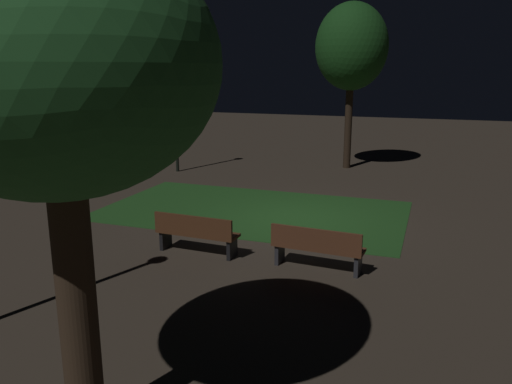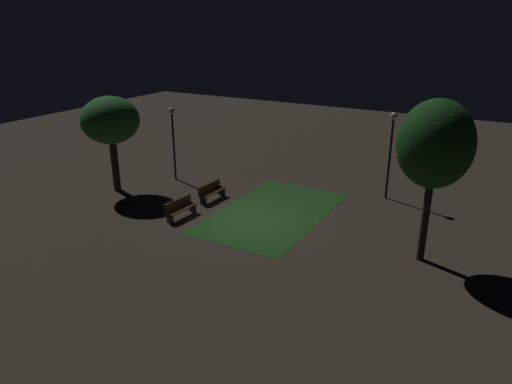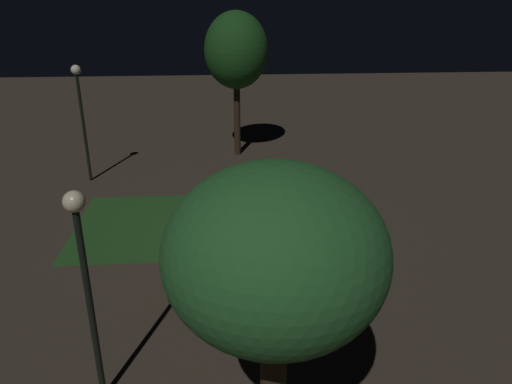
% 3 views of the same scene
% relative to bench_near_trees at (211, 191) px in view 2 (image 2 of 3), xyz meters
% --- Properties ---
extents(ground_plane, '(60.00, 60.00, 0.00)m').
position_rel_bench_near_trees_xyz_m(ground_plane, '(1.31, 3.14, -0.48)').
color(ground_plane, '#3D3328').
extents(grass_lawn, '(8.26, 4.82, 0.01)m').
position_rel_bench_near_trees_xyz_m(grass_lawn, '(-0.02, 3.59, -0.48)').
color(grass_lawn, '#23511E').
rests_on(grass_lawn, ground).
extents(bench_near_trees, '(1.82, 0.55, 0.88)m').
position_rel_bench_near_trees_xyz_m(bench_near_trees, '(0.00, 0.00, 0.00)').
color(bench_near_trees, '#512D19').
rests_on(bench_near_trees, ground).
extents(bench_path_side, '(1.83, 0.60, 0.88)m').
position_rel_bench_near_trees_xyz_m(bench_path_side, '(2.61, 0.00, 0.00)').
color(bench_path_side, brown).
rests_on(bench_path_side, ground).
extents(tree_left_canopy, '(2.74, 2.74, 6.29)m').
position_rel_bench_near_trees_xyz_m(tree_left_canopy, '(1.35, 10.79, 4.14)').
color(tree_left_canopy, '#2D2116').
rests_on(tree_left_canopy, ground).
extents(tree_tall_center, '(3.03, 3.03, 5.13)m').
position_rel_bench_near_trees_xyz_m(tree_tall_center, '(1.32, -5.34, 3.36)').
color(tree_tall_center, '#38281C').
rests_on(tree_tall_center, ground).
extents(lamp_post_plaza_west, '(0.36, 0.36, 4.21)m').
position_rel_bench_near_trees_xyz_m(lamp_post_plaza_west, '(-1.70, -3.70, 2.41)').
color(lamp_post_plaza_west, black).
rests_on(lamp_post_plaza_west, ground).
extents(lamp_post_path_center, '(0.36, 0.36, 4.53)m').
position_rel_bench_near_trees_xyz_m(lamp_post_path_center, '(-4.65, 7.85, 2.60)').
color(lamp_post_path_center, black).
rests_on(lamp_post_path_center, ground).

